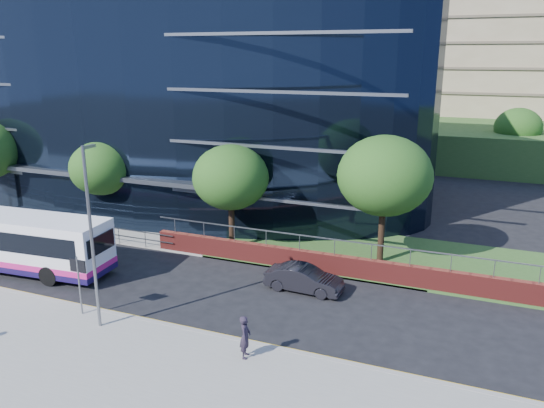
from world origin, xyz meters
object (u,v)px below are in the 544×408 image
at_px(tree_far_b, 101,168).
at_px(pedestrian, 245,337).
at_px(city_bus, 12,241).
at_px(parked_car, 304,279).
at_px(streetlight_east, 92,233).
at_px(tree_far_c, 231,177).
at_px(street_sign, 78,273).
at_px(tree_far_d, 385,176).
at_px(tree_dist_e, 518,128).

bearing_deg(tree_far_b, pedestrian, -35.92).
xyz_separation_m(city_bus, parked_car, (15.95, 3.36, -1.04)).
distance_m(tree_far_b, pedestrian, 20.01).
relative_size(streetlight_east, parked_car, 2.00).
bearing_deg(tree_far_c, street_sign, -103.29).
distance_m(street_sign, tree_far_c, 11.14).
distance_m(tree_far_d, pedestrian, 13.13).
xyz_separation_m(street_sign, tree_far_c, (2.50, 10.59, 2.39)).
distance_m(tree_far_d, tree_dist_e, 31.06).
bearing_deg(city_bus, streetlight_east, -26.55).
relative_size(street_sign, tree_far_c, 0.43).
height_order(tree_dist_e, streetlight_east, streetlight_east).
bearing_deg(city_bus, parked_car, 7.74).
distance_m(street_sign, tree_far_d, 16.61).
distance_m(streetlight_east, pedestrian, 7.79).
xyz_separation_m(tree_dist_e, parked_car, (-10.90, -35.17, -3.88)).
distance_m(parked_car, pedestrian, 6.93).
height_order(tree_far_b, city_bus, tree_far_b).
height_order(tree_far_d, parked_car, tree_far_d).
relative_size(tree_far_c, streetlight_east, 0.81).
bearing_deg(parked_car, tree_dist_e, -15.12).
xyz_separation_m(tree_far_d, city_bus, (-18.85, -8.53, -3.49)).
bearing_deg(tree_dist_e, city_bus, -124.87).
bearing_deg(tree_dist_e, parked_car, -107.22).
bearing_deg(tree_dist_e, streetlight_east, -113.11).
height_order(city_bus, parked_car, city_bus).
relative_size(tree_far_b, streetlight_east, 0.76).
xyz_separation_m(tree_far_c, pedestrian, (6.00, -11.09, -3.50)).
xyz_separation_m(tree_dist_e, streetlight_east, (-18.00, -42.17, -0.10)).
height_order(tree_dist_e, parked_car, tree_dist_e).
distance_m(tree_far_b, tree_dist_e, 40.74).
relative_size(street_sign, pedestrian, 1.59).
bearing_deg(tree_far_b, tree_dist_e, 48.48).
height_order(tree_far_b, pedestrian, tree_far_b).
xyz_separation_m(street_sign, tree_far_b, (-7.50, 11.09, 2.06)).
relative_size(street_sign, parked_car, 0.70).
relative_size(tree_far_b, tree_far_c, 0.93).
bearing_deg(street_sign, pedestrian, -3.39).
relative_size(tree_far_b, tree_far_d, 0.81).
bearing_deg(parked_car, pedestrian, -178.76).
bearing_deg(tree_far_c, streetlight_east, -95.11).
distance_m(tree_far_c, pedestrian, 13.09).
height_order(tree_far_c, tree_far_d, tree_far_d).
distance_m(street_sign, streetlight_east, 2.80).
bearing_deg(street_sign, tree_dist_e, 64.88).
xyz_separation_m(tree_far_b, city_bus, (0.15, -8.03, -2.52)).
xyz_separation_m(streetlight_east, pedestrian, (7.00, 0.08, -3.41)).
distance_m(tree_dist_e, pedestrian, 43.65).
bearing_deg(tree_far_c, tree_dist_e, 61.26).
relative_size(tree_far_d, city_bus, 0.62).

